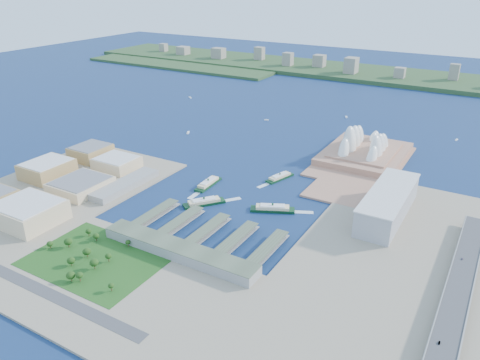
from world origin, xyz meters
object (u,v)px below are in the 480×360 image
Objects in this scene: ferry_c at (204,201)px; car_c at (462,259)px; toaster_building at (388,204)px; ferry_d at (273,207)px; ferry_b at (280,176)px; ferry_a at (208,182)px; car_b at (439,343)px; opera_house at (366,140)px.

ferry_c is 331.84m from car_c.
ferry_c is at bearing -158.48° from toaster_building.
ferry_d is at bearing -156.91° from toaster_building.
toaster_building is 248.26m from ferry_c.
toaster_building reaches higher than car_c.
ferry_a is at bearing -120.66° from ferry_b.
toaster_building reaches higher than ferry_a.
toaster_building is at bearing -91.93° from ferry_d.
ferry_c is at bearing -178.20° from car_c.
ferry_b is 0.89× the size of ferry_c.
toaster_building is 129.24m from car_c.
car_b is 1.02× the size of car_c.
ferry_a is at bearing 152.26° from car_b.
ferry_d is (-139.04, -59.28, -14.81)m from toaster_building.
toaster_building is 2.58× the size of ferry_d.
car_c is at bearing 90.00° from car_b.
car_c is (240.04, -21.20, 9.75)m from ferry_d.
opera_house is 291.97m from ferry_a.
car_c is at bearing -55.75° from opera_house.
car_b is (101.00, -225.50, -4.97)m from toaster_building.
car_c is (191.00, -280.48, -16.56)m from opera_house.
ferry_a is 0.97× the size of ferry_c.
opera_house is 3.42× the size of ferry_b.
car_b reaches higher than car_c.
ferry_b is 12.78× the size of car_b.
opera_house is at bearing 114.23° from toaster_building.
opera_house is 339.74m from car_c.
toaster_building is at bearing -120.45° from ferry_c.
car_c is at bearing -120.07° from ferry_d.
ferry_c is (-52.86, -133.63, 0.65)m from ferry_b.
opera_house is 43.72× the size of car_b.
ferry_b is 304.87m from car_c.
toaster_building is 37.65× the size of car_b.
ferry_b is 109.07m from ferry_d.
ferry_a is 63.98m from ferry_c.
car_b reaches higher than ferry_c.
opera_house is at bearing 77.39° from ferry_b.
ferry_a is at bearing -126.12° from opera_house.
ferry_b is 13.04× the size of car_c.
ferry_d is at bearing -52.73° from ferry_b.
opera_house reaches higher than ferry_b.
toaster_building is (90.00, -200.00, -11.50)m from opera_house.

